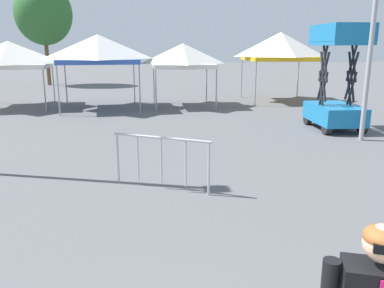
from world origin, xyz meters
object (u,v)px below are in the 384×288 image
canopy_tent_left_of_center (183,56)px  canopy_tent_center (280,46)px  canopy_tent_behind_center (98,49)px  canopy_tent_behind_left (9,55)px  tree_behind_tents_left (43,14)px  crowd_barrier_by_lift (161,152)px  scissor_lift (336,98)px

canopy_tent_left_of_center → canopy_tent_center: bearing=11.8°
canopy_tent_behind_center → canopy_tent_center: 9.11m
canopy_tent_behind_left → canopy_tent_left_of_center: 8.01m
canopy_tent_behind_center → tree_behind_tents_left: tree_behind_tents_left is taller
canopy_tent_behind_left → canopy_tent_behind_center: canopy_tent_behind_center is taller
canopy_tent_behind_left → tree_behind_tents_left: bearing=93.4°
canopy_tent_behind_left → crowd_barrier_by_lift: 13.61m
canopy_tent_behind_center → canopy_tent_center: bearing=8.1°
canopy_tent_left_of_center → tree_behind_tents_left: bearing=125.7°
canopy_tent_center → crowd_barrier_by_lift: 14.31m
canopy_tent_behind_left → crowd_barrier_by_lift: (6.18, -12.00, -1.68)m
scissor_lift → crowd_barrier_by_lift: 8.09m
canopy_tent_behind_center → canopy_tent_left_of_center: bearing=3.0°
canopy_tent_behind_center → crowd_barrier_by_lift: size_ratio=2.02×
canopy_tent_behind_center → crowd_barrier_by_lift: 11.43m
canopy_tent_left_of_center → tree_behind_tents_left: 15.09m
crowd_barrier_by_lift → tree_behind_tents_left: bearing=106.4°
tree_behind_tents_left → canopy_tent_center: bearing=-38.5°
canopy_tent_behind_left → canopy_tent_behind_center: bearing=-12.9°
canopy_tent_behind_left → canopy_tent_center: (13.12, 0.34, 0.37)m
canopy_tent_behind_left → canopy_tent_left_of_center: size_ratio=1.26×
scissor_lift → canopy_tent_behind_left: bearing=150.9°
canopy_tent_behind_left → canopy_tent_left_of_center: (7.97, -0.73, -0.06)m
tree_behind_tents_left → canopy_tent_left_of_center: bearing=-54.3°
canopy_tent_left_of_center → scissor_lift: scissor_lift is taller
canopy_tent_center → scissor_lift: canopy_tent_center is taller
canopy_tent_behind_center → tree_behind_tents_left: (-4.78, 12.26, 2.40)m
canopy_tent_center → crowd_barrier_by_lift: size_ratio=1.94×
canopy_tent_behind_left → tree_behind_tents_left: size_ratio=0.50×
tree_behind_tents_left → canopy_tent_behind_center: bearing=-68.7°
canopy_tent_behind_center → scissor_lift: 10.42m
canopy_tent_left_of_center → scissor_lift: bearing=-54.0°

